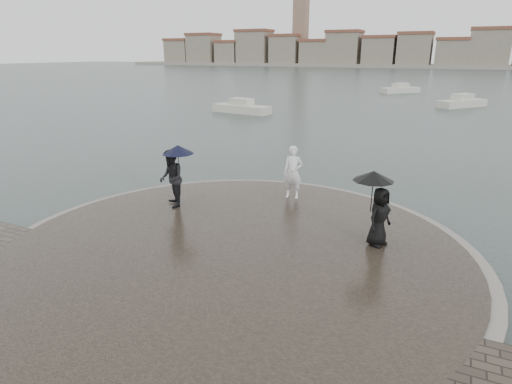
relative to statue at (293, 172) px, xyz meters
The scene contains 8 objects.
ground 7.92m from the statue, 89.84° to the right, with size 400.00×400.00×0.00m, color #2B3835.
kerb_ring 4.46m from the statue, 89.71° to the right, with size 12.50×12.50×0.32m, color gray.
quay_tip 4.45m from the statue, 89.71° to the right, with size 11.90×11.90×0.36m, color #2D261E.
statue is the anchor object (origin of this frame).
visitor_left 4.05m from the statue, 142.02° to the right, with size 1.33×1.19×2.04m.
visitor_right 4.22m from the statue, 38.76° to the right, with size 1.16×1.08×1.95m.
far_skyline 153.08m from the statue, 92.35° to the left, with size 260.00×20.00×37.00m.
boats 32.73m from the statue, 82.69° to the left, with size 44.97×30.78×1.50m.
Camera 1 is at (4.84, -5.47, 5.16)m, focal length 30.00 mm.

